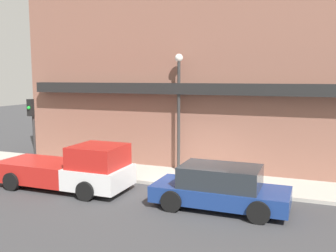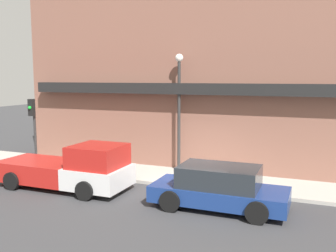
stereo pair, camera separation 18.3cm
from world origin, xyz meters
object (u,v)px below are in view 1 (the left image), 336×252
at_px(pickup_truck, 72,169).
at_px(street_lamp, 179,98).
at_px(parked_car, 220,188).
at_px(traffic_light, 32,120).
at_px(fire_hydrant, 209,174).

xyz_separation_m(pickup_truck, street_lamp, (3.10, 3.85, 2.66)).
xyz_separation_m(parked_car, traffic_light, (-9.65, 2.09, 1.66)).
bearing_deg(street_lamp, fire_hydrant, -35.25).
bearing_deg(traffic_light, fire_hydrant, 3.34).
height_order(parked_car, street_lamp, street_lamp).
bearing_deg(traffic_light, pickup_truck, -29.65).
distance_m(pickup_truck, traffic_light, 4.52).
relative_size(parked_car, fire_hydrant, 7.36).
bearing_deg(parked_car, street_lamp, 128.94).
xyz_separation_m(pickup_truck, parked_car, (5.97, -0.00, -0.09)).
distance_m(parked_car, street_lamp, 5.54).
height_order(parked_car, fire_hydrant, parked_car).
distance_m(pickup_truck, parked_car, 5.97).
bearing_deg(street_lamp, pickup_truck, -128.83).
height_order(fire_hydrant, traffic_light, traffic_light).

